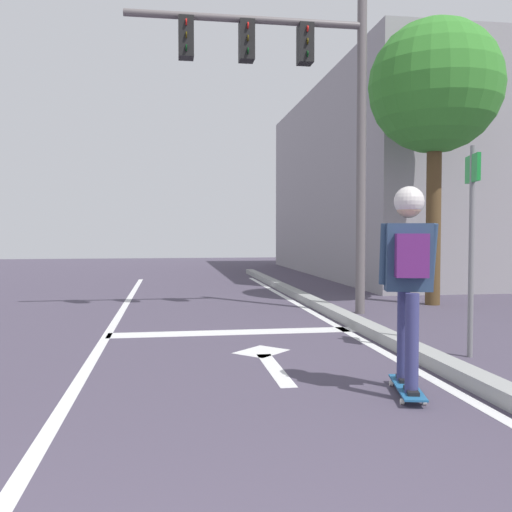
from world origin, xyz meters
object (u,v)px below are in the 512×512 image
Objects in this scene: traffic_signal_mast at (296,88)px; street_sign_post at (472,220)px; skateboard at (407,388)px; skater at (409,260)px; roadside_tree at (435,88)px.

traffic_signal_mast is 4.28m from street_sign_post.
traffic_signal_mast reaches higher than skateboard.
roadside_tree is at bearing 62.08° from skater.
skater is (-0.00, -0.02, 1.09)m from skateboard.
roadside_tree reaches higher than street_sign_post.
roadside_tree is (2.99, 5.64, 4.04)m from skateboard.
skateboard is 7.55m from roadside_tree.
skater is 5.40m from traffic_signal_mast.
roadside_tree reaches higher than traffic_signal_mast.
skateboard is 0.16× the size of traffic_signal_mast.
roadside_tree reaches higher than skateboard.
street_sign_post is at bearing 44.60° from skateboard.
skateboard is 0.49× the size of skater.
street_sign_post is 5.34m from roadside_tree.
skateboard is 2.34m from street_sign_post.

